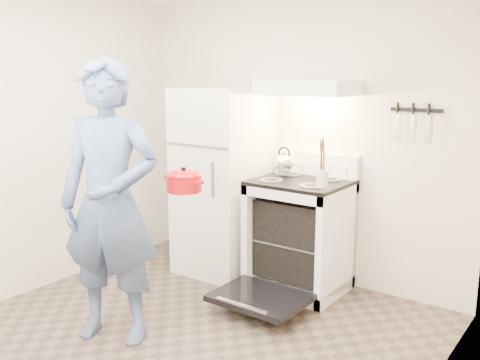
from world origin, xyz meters
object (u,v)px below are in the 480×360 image
object	(u,v)px
stove_body	(299,237)
refrigerator	(222,181)
person	(110,203)
dutch_oven	(184,183)
tea_kettle	(284,162)

from	to	relation	value
stove_body	refrigerator	bearing A→B (deg)	-178.23
person	dutch_oven	distance (m)	0.52
stove_body	person	size ratio (longest dim) A/B	0.48
stove_body	person	world-z (taller)	person
refrigerator	dutch_oven	bearing A→B (deg)	-64.84
refrigerator	stove_body	distance (m)	0.90
person	dutch_oven	world-z (taller)	person
tea_kettle	stove_body	bearing A→B (deg)	-17.94
tea_kettle	dutch_oven	distance (m)	1.18
refrigerator	stove_body	xyz separation A→B (m)	(0.81, 0.02, -0.39)
person	dutch_oven	xyz separation A→B (m)	(0.32, 0.38, 0.11)
dutch_oven	refrigerator	bearing A→B (deg)	115.16
stove_body	person	bearing A→B (deg)	-112.60
stove_body	tea_kettle	xyz separation A→B (m)	(-0.21, 0.07, 0.62)
person	stove_body	bearing A→B (deg)	44.06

